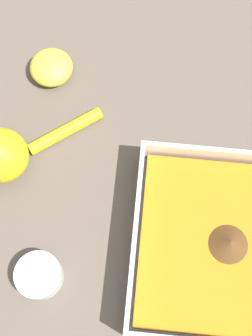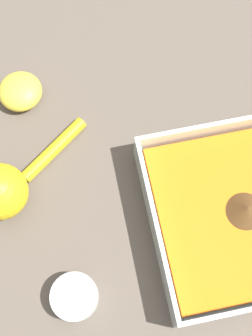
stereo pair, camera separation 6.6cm
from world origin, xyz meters
name	(u,v)px [view 2 (the right image)]	position (x,y,z in m)	size (l,w,h in m)	color
ground_plane	(236,244)	(0.00, 0.00, 0.00)	(4.00, 4.00, 0.00)	brown
square_dish	(242,214)	(-0.04, 0.02, 0.02)	(0.26, 0.26, 0.06)	silver
spice_bowl	(75,297)	(0.03, -0.23, 0.01)	(0.06, 0.06, 0.03)	silver
lemon_squeezer	(4,188)	(-0.13, -0.30, 0.04)	(0.14, 0.17, 0.08)	yellow
lemon_half	(20,91)	(-0.29, -0.26, 0.02)	(0.07, 0.07, 0.04)	yellow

